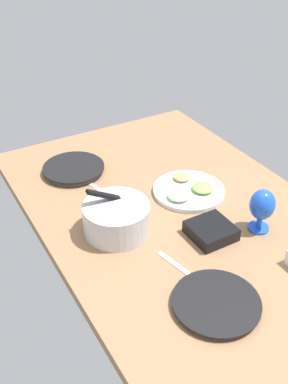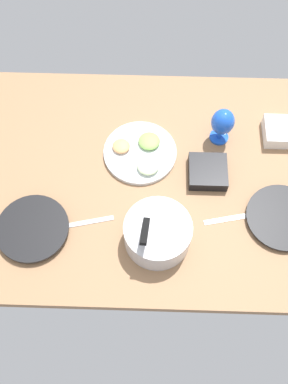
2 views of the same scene
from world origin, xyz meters
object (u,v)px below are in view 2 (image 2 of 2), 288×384
at_px(mixing_bowl, 157,233).
at_px(square_bowl_white, 281,131).
at_px(dinner_plate_left, 282,218).
at_px(fruit_platter, 141,152).
at_px(dinner_plate_right, 33,229).
at_px(square_bowl_black, 208,171).
at_px(hurricane_glass_blue, 223,123).

xyz_separation_m(mixing_bowl, square_bowl_white, (-0.50, -0.48, -0.03)).
xyz_separation_m(dinner_plate_left, fruit_platter, (0.54, -0.27, 0.00)).
relative_size(dinner_plate_left, dinner_plate_right, 1.00).
bearing_deg(mixing_bowl, fruit_platter, -78.74).
distance_m(square_bowl_black, square_bowl_white, 0.36).
relative_size(dinner_plate_left, hurricane_glass_blue, 1.60).
xyz_separation_m(dinner_plate_left, dinner_plate_right, (0.93, 0.07, 0.00)).
relative_size(square_bowl_black, square_bowl_white, 1.11).
bearing_deg(dinner_plate_left, fruit_platter, -26.58).
distance_m(hurricane_glass_blue, square_bowl_black, 0.20).
relative_size(mixing_bowl, fruit_platter, 0.82).
bearing_deg(fruit_platter, square_bowl_white, -169.24).
xyz_separation_m(dinner_plate_right, square_bowl_white, (-0.96, -0.45, 0.02)).
relative_size(mixing_bowl, square_bowl_white, 1.80).
distance_m(fruit_platter, square_bowl_white, 0.58).
xyz_separation_m(dinner_plate_right, fruit_platter, (-0.39, -0.35, -0.00)).
relative_size(dinner_plate_right, fruit_platter, 0.91).
height_order(dinner_plate_right, square_bowl_black, square_bowl_black).
height_order(dinner_plate_right, mixing_bowl, mixing_bowl).
distance_m(dinner_plate_right, square_bowl_white, 1.06).
bearing_deg(square_bowl_white, fruit_platter, 10.76).
xyz_separation_m(mixing_bowl, fruit_platter, (0.07, -0.37, -0.05)).
height_order(hurricane_glass_blue, square_bowl_white, hurricane_glass_blue).
bearing_deg(fruit_platter, hurricane_glass_blue, -164.24).
bearing_deg(fruit_platter, mixing_bowl, 101.26).
relative_size(hurricane_glass_blue, square_bowl_black, 1.14).
bearing_deg(square_bowl_white, dinner_plate_right, 25.33).
xyz_separation_m(dinner_plate_left, square_bowl_white, (-0.03, -0.38, 0.02)).
relative_size(fruit_platter, square_bowl_black, 1.98).
bearing_deg(hurricane_glass_blue, fruit_platter, 15.76).
height_order(mixing_bowl, square_bowl_black, mixing_bowl).
bearing_deg(square_bowl_black, square_bowl_white, -147.30).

